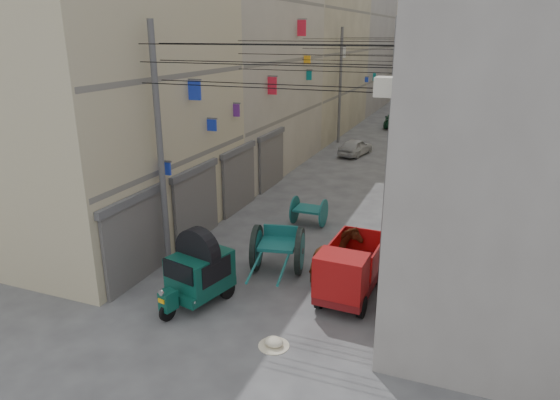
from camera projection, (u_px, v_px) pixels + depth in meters
The scene contains 17 objects.
building_row_left at pixel (309, 48), 41.36m from camera, with size 8.00×62.00×14.00m.
building_row_right at pixel (520, 50), 35.81m from camera, with size 8.00×62.00×14.00m.
end_cap_building at pixel (441, 42), 66.70m from camera, with size 22.00×10.00×13.00m, color #AFA489.
shutters_left at pixel (220, 189), 20.57m from camera, with size 0.18×14.40×2.88m.
signboards at pixel (372, 110), 28.55m from camera, with size 8.22×40.52×5.67m.
ac_units at pixel (410, 39), 13.67m from camera, with size 0.70×6.55×3.35m.
utility_poles at pixel (353, 111), 24.26m from camera, with size 7.40×22.20×8.00m.
overhead_cables at pixel (342, 54), 21.08m from camera, with size 7.40×22.52×1.12m.
auto_rickshaw at pixel (199, 269), 14.55m from camera, with size 1.82×2.60×1.77m.
tonga_cart at pixel (278, 249), 16.51m from camera, with size 1.98×3.66×1.57m.
mini_truck at pixel (348, 275), 14.62m from camera, with size 1.55×3.25×1.79m.
second_cart at pixel (309, 210), 20.63m from camera, with size 1.33×1.17×1.17m.
feed_sack at pixel (274, 342), 12.70m from camera, with size 0.50×0.40×0.25m, color beige.
horse at pixel (335, 258), 15.76m from camera, with size 0.90×1.99×1.68m, color brown.
distant_car_white at pixel (355, 147), 32.50m from camera, with size 1.28×3.18×1.08m, color #B9B9B9.
distant_car_grey at pixel (410, 133), 37.17m from camera, with size 1.16×3.33×1.10m, color #535856.
distant_car_green at pixel (394, 120), 42.28m from camera, with size 1.61×3.96×1.15m, color #1A4E34.
Camera 1 is at (5.59, -7.00, 7.59)m, focal length 32.00 mm.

